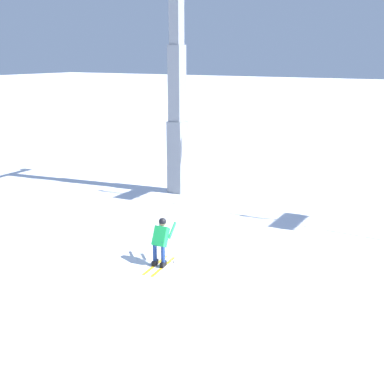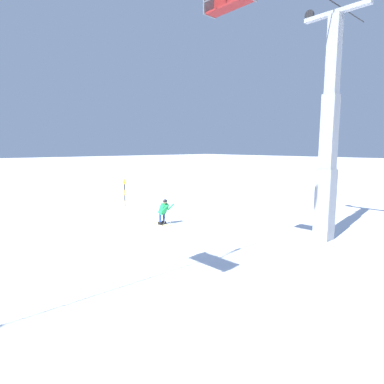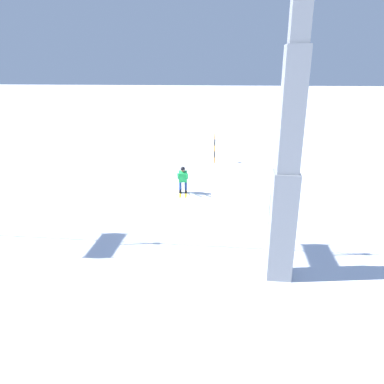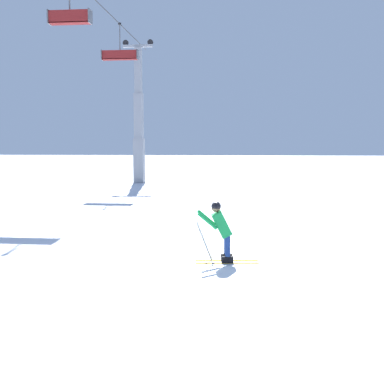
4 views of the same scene
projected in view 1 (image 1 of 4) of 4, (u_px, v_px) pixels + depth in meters
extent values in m
plane|color=white|center=(205.00, 263.00, 15.43)|extent=(260.00, 260.00, 0.00)
cube|color=yellow|center=(155.00, 265.00, 15.29)|extent=(0.27, 1.57, 0.01)
cube|color=black|center=(155.00, 263.00, 15.27)|extent=(0.14, 0.29, 0.16)
cylinder|color=navy|center=(155.00, 250.00, 15.15)|extent=(0.13, 0.13, 0.67)
cube|color=yellow|center=(163.00, 267.00, 15.18)|extent=(0.27, 1.57, 0.01)
cube|color=black|center=(163.00, 264.00, 15.15)|extent=(0.14, 0.29, 0.16)
cylinder|color=navy|center=(163.00, 252.00, 15.04)|extent=(0.13, 0.13, 0.67)
cube|color=green|center=(161.00, 236.00, 15.10)|extent=(0.48, 0.55, 0.67)
sphere|color=#997051|center=(162.00, 223.00, 15.11)|extent=(0.22, 0.22, 0.22)
sphere|color=black|center=(162.00, 222.00, 15.10)|extent=(0.24, 0.24, 0.24)
cylinder|color=green|center=(159.00, 228.00, 15.47)|extent=(0.14, 0.51, 0.44)
cylinder|color=gray|center=(159.00, 245.00, 15.69)|extent=(0.19, 0.45, 1.15)
cylinder|color=black|center=(155.00, 259.00, 15.67)|extent=(0.07, 0.07, 0.01)
cylinder|color=green|center=(172.00, 230.00, 15.29)|extent=(0.14, 0.51, 0.44)
cylinder|color=gray|center=(174.00, 248.00, 15.48)|extent=(0.08, 0.48, 1.15)
cylinder|color=black|center=(173.00, 262.00, 15.42)|extent=(0.07, 0.07, 0.01)
cube|color=gray|center=(178.00, 157.00, 23.06)|extent=(0.74, 0.74, 3.41)
cube|color=gray|center=(177.00, 84.00, 22.13)|extent=(0.62, 0.62, 3.41)
cube|color=gray|center=(176.00, 4.00, 21.21)|extent=(0.50, 0.50, 3.41)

